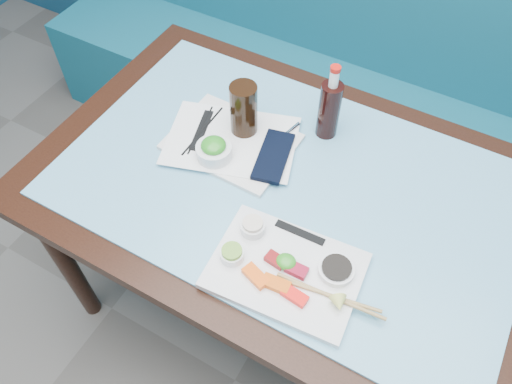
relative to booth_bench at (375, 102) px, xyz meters
The scene contains 34 objects.
booth_bench is the anchor object (origin of this frame).
dining_table 0.89m from the booth_bench, 90.00° to the right, with size 1.40×0.90×0.75m.
glass_top 0.92m from the booth_bench, 90.00° to the right, with size 1.22×0.76×0.01m, color #60A1C0.
sashimi_plate 1.16m from the booth_bench, 84.00° to the right, with size 0.35×0.25×0.02m, color silver.
salmon_left 1.21m from the booth_bench, 86.79° to the right, with size 0.07×0.03×0.02m, color #FA530A.
salmon_mid 1.21m from the booth_bench, 84.26° to the right, with size 0.07×0.03×0.02m, color #E35209.
salmon_right 1.22m from the booth_bench, 81.81° to the right, with size 0.06×0.03×0.01m, color #FF110A.
tuna_left 1.16m from the booth_bench, 85.55° to the right, with size 0.05×0.03×0.02m, color maroon.
tuna_right 1.16m from the booth_bench, 82.67° to the right, with size 0.05×0.03×0.02m, color maroon.
seaweed_garnish 1.16m from the booth_bench, 84.21° to the right, with size 0.05×0.04×0.03m, color #308F21.
ramekin_wasabi 1.19m from the booth_bench, 90.56° to the right, with size 0.06×0.06×0.02m, color white.
wasabi_fill 1.20m from the booth_bench, 90.56° to the right, with size 0.05×0.05×0.01m, color #6BA234.
ramekin_ginger 1.11m from the booth_bench, 90.33° to the right, with size 0.06×0.06×0.03m, color silver.
ginger_fill 1.12m from the booth_bench, 90.33° to the right, with size 0.05×0.05×0.01m, color beige.
soy_dish 1.13m from the booth_bench, 78.06° to the right, with size 0.09×0.09×0.02m, color white.
soy_fill 1.14m from the booth_bench, 78.06° to the right, with size 0.07×0.07×0.01m, color black.
lemon_wedge 1.22m from the booth_bench, 76.93° to the right, with size 0.04×0.04×0.03m, color #E3E56C.
chopstick_sleeve 1.06m from the booth_bench, 84.23° to the right, with size 0.13×0.02×0.00m, color black.
wooden_chopstick_a 1.19m from the booth_bench, 78.49° to the right, with size 0.01×0.01×0.25m, color #9E7F4A.
wooden_chopstick_b 1.20m from the booth_bench, 77.99° to the right, with size 0.01×0.01×0.26m, color #9F7E4B.
serving_tray 0.91m from the booth_bench, 104.83° to the right, with size 0.34×0.26×0.01m, color silver.
paper_placemat 0.91m from the booth_bench, 104.83° to the right, with size 0.36×0.26×0.00m, color white.
seaweed_bowl 0.99m from the booth_bench, 104.22° to the right, with size 0.10×0.10×0.04m, color silver.
seaweed_salad 1.00m from the booth_bench, 104.22° to the right, with size 0.07×0.07×0.03m, color #27851E.
cola_glass 0.90m from the booth_bench, 105.16° to the right, with size 0.08×0.08×0.16m, color black.
navy_pouch 0.89m from the booth_bench, 95.39° to the right, with size 0.08×0.18×0.01m, color black.
fork 0.80m from the booth_bench, 96.71° to the right, with size 0.01×0.01×0.09m, color silver.
black_chopstick_a 0.95m from the booth_bench, 111.04° to the right, with size 0.01×0.01×0.20m, color black.
black_chopstick_b 0.95m from the booth_bench, 110.55° to the right, with size 0.01×0.01×0.22m, color black.
tray_sleeve 0.95m from the booth_bench, 110.80° to the right, with size 0.03×0.16×0.00m, color black.
cola_bottle_body 0.78m from the booth_bench, 89.37° to the right, with size 0.06×0.06×0.18m, color black.
cola_bottle_neck 0.85m from the booth_bench, 89.37° to the right, with size 0.03×0.03×0.05m, color white.
cola_bottle_cap 0.87m from the booth_bench, 89.37° to the right, with size 0.03×0.03×0.01m, color red.
blue_napkin 0.95m from the booth_bench, 108.09° to the right, with size 0.16×0.16×0.01m, color navy.
Camera 1 is at (0.33, 0.68, 1.81)m, focal length 35.00 mm.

